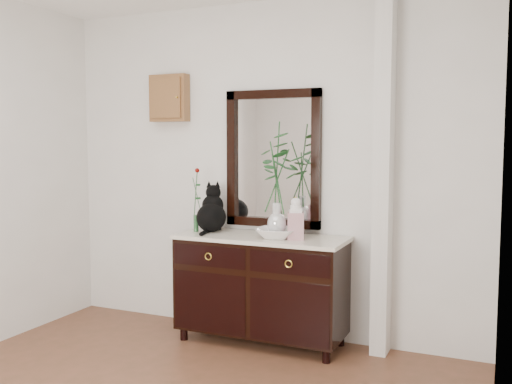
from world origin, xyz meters
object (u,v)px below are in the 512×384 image
at_px(lotus_bowl, 277,233).
at_px(ginger_jar, 296,218).
at_px(sideboard, 261,283).
at_px(cat, 211,208).

relative_size(lotus_bowl, ginger_jar, 0.96).
xyz_separation_m(sideboard, lotus_bowl, (0.15, -0.05, 0.41)).
bearing_deg(sideboard, lotus_bowl, -17.03).
height_order(sideboard, ginger_jar, ginger_jar).
distance_m(cat, ginger_jar, 0.76).
distance_m(lotus_bowl, ginger_jar, 0.19).
xyz_separation_m(sideboard, cat, (-0.46, 0.04, 0.57)).
bearing_deg(lotus_bowl, ginger_jar, 3.46).
relative_size(cat, ginger_jar, 1.19).
bearing_deg(sideboard, ginger_jar, -6.98).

